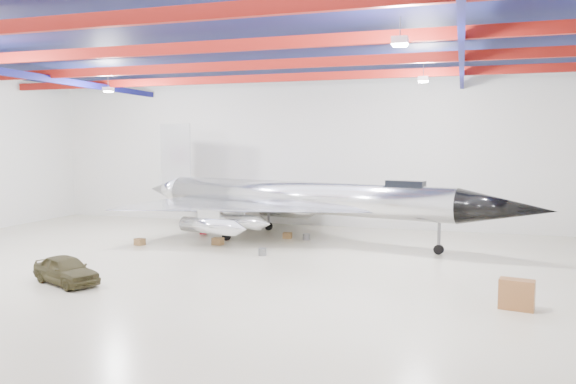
% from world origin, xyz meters
% --- Properties ---
extents(floor, '(40.00, 40.00, 0.00)m').
position_xyz_m(floor, '(0.00, 0.00, 0.00)').
color(floor, beige).
rests_on(floor, ground).
extents(wall_back, '(40.00, 0.00, 40.00)m').
position_xyz_m(wall_back, '(0.00, 15.00, 5.50)').
color(wall_back, silver).
rests_on(wall_back, floor).
extents(ceiling, '(40.00, 40.00, 0.00)m').
position_xyz_m(ceiling, '(0.00, 0.00, 11.00)').
color(ceiling, '#0A0F38').
rests_on(ceiling, wall_back).
extents(ceiling_structure, '(39.50, 29.50, 1.08)m').
position_xyz_m(ceiling_structure, '(0.00, 0.00, 10.32)').
color(ceiling_structure, maroon).
rests_on(ceiling_structure, ceiling).
extents(jet_aircraft, '(27.50, 19.21, 7.60)m').
position_xyz_m(jet_aircraft, '(2.27, 8.34, 2.49)').
color(jet_aircraft, silver).
rests_on(jet_aircraft, floor).
extents(jeep, '(4.00, 2.80, 1.26)m').
position_xyz_m(jeep, '(-4.45, -5.45, 0.63)').
color(jeep, '#3C371E').
rests_on(jeep, floor).
extents(desk, '(1.34, 0.85, 1.14)m').
position_xyz_m(desk, '(14.21, -3.67, 0.57)').
color(desk, brown).
rests_on(desk, floor).
extents(crate_ply, '(0.68, 0.59, 0.41)m').
position_xyz_m(crate_ply, '(-6.53, 3.79, 0.20)').
color(crate_ply, olive).
rests_on(crate_ply, floor).
extents(toolbox_red, '(0.53, 0.46, 0.33)m').
position_xyz_m(toolbox_red, '(-4.64, 8.75, 0.16)').
color(toolbox_red, '#A91020').
rests_on(toolbox_red, floor).
extents(engine_drum, '(0.58, 0.58, 0.41)m').
position_xyz_m(engine_drum, '(1.70, 3.03, 0.20)').
color(engine_drum, '#59595B').
rests_on(engine_drum, floor).
extents(parts_bin, '(0.57, 0.47, 0.39)m').
position_xyz_m(parts_bin, '(1.36, 8.78, 0.19)').
color(parts_bin, olive).
rests_on(parts_bin, floor).
extents(oil_barrel, '(0.69, 0.58, 0.44)m').
position_xyz_m(oil_barrel, '(-2.02, 5.30, 0.22)').
color(oil_barrel, olive).
rests_on(oil_barrel, floor).
extents(spares_box, '(0.56, 0.56, 0.41)m').
position_xyz_m(spares_box, '(2.70, 8.54, 0.20)').
color(spares_box, '#59595B').
rests_on(spares_box, floor).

